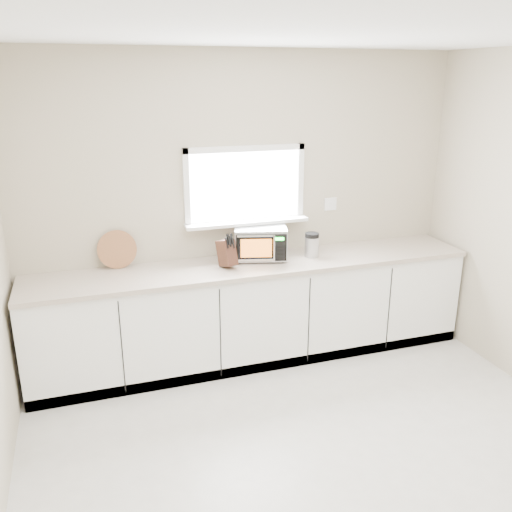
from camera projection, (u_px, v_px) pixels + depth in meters
name	position (u px, v px, depth m)	size (l,w,h in m)	color
ground	(337.00, 479.00, 3.49)	(4.00, 4.00, 0.00)	beige
back_wall	(245.00, 206.00, 4.86)	(4.00, 0.17, 2.70)	#B4A78F
cabinets	(255.00, 313.00, 4.89)	(3.92, 0.60, 0.88)	white
countertop	(255.00, 265.00, 4.73)	(3.92, 0.64, 0.04)	beige
microwave	(260.00, 242.00, 4.81)	(0.53, 0.46, 0.29)	black
knife_block	(227.00, 252.00, 4.58)	(0.16, 0.23, 0.31)	#442518
cutting_board	(117.00, 249.00, 4.56)	(0.33, 0.33, 0.02)	brown
coffee_grinder	(312.00, 245.00, 4.87)	(0.13, 0.13, 0.22)	silver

